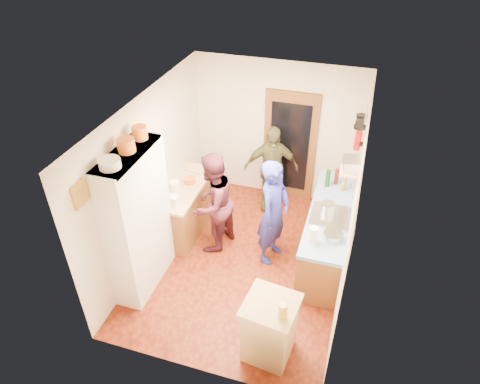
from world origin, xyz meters
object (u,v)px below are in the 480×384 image
at_px(hutch_body, 138,222).
at_px(person_hob, 275,214).
at_px(right_counter_base, 327,235).
at_px(person_left, 216,203).
at_px(island_base, 269,330).
at_px(person_back, 272,169).

relative_size(hutch_body, person_hob, 1.25).
distance_m(right_counter_base, person_left, 1.82).
xyz_separation_m(hutch_body, person_hob, (1.71, 0.99, -0.22)).
bearing_deg(person_left, island_base, 53.42).
xyz_separation_m(right_counter_base, person_back, (-1.15, 1.01, 0.40)).
distance_m(hutch_body, right_counter_base, 2.90).
xyz_separation_m(hutch_body, person_left, (0.75, 1.03, -0.24)).
relative_size(right_counter_base, person_left, 1.28).
xyz_separation_m(hutch_body, island_base, (2.06, -0.70, -0.67)).
bearing_deg(right_counter_base, hutch_body, -152.53).
height_order(right_counter_base, person_back, person_back).
relative_size(person_hob, person_back, 1.07).
distance_m(hutch_body, person_hob, 1.99).
relative_size(right_counter_base, person_hob, 1.25).
height_order(hutch_body, island_base, hutch_body).
xyz_separation_m(right_counter_base, person_left, (-1.75, -0.27, 0.44)).
distance_m(hutch_body, island_base, 2.28).
bearing_deg(person_hob, person_left, 100.87).
height_order(person_hob, person_back, person_hob).
height_order(right_counter_base, island_base, island_base).
bearing_deg(person_back, island_base, -94.48).
bearing_deg(person_left, hutch_body, -19.80).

